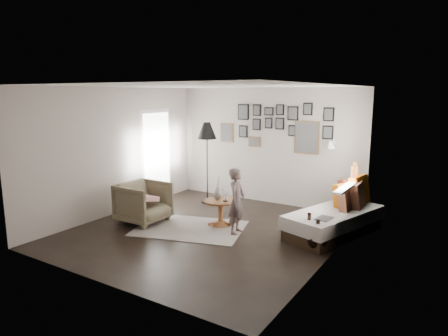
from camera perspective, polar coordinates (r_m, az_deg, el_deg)
The scene contains 23 objects.
ground at distance 7.37m, azimuth -2.42°, elevation -9.02°, with size 4.80×4.80×0.00m, color black.
wall_back at distance 9.09m, azimuth 6.10°, elevation 3.15°, with size 4.50×4.50×0.00m, color #AA9F95.
wall_front at distance 5.28m, azimuth -17.44°, elevation -2.76°, with size 4.50×4.50×0.00m, color #AA9F95.
wall_left at distance 8.50m, azimuth -15.12°, elevation 2.32°, with size 4.80×4.80×0.00m, color #AA9F95.
wall_right at distance 6.07m, azimuth 15.29°, elevation -0.92°, with size 4.80×4.80×0.00m, color #AA9F95.
ceiling at distance 6.94m, azimuth -2.59°, elevation 11.65°, with size 4.80×4.80×0.00m, color white.
door_left at distance 9.37m, azimuth -9.62°, elevation 1.74°, with size 0.00×2.14×2.14m.
window_right at distance 7.43m, azimuth 17.61°, elevation -1.86°, with size 0.15×1.32×1.30m.
gallery_wall at distance 8.91m, azimuth 7.77°, elevation 5.82°, with size 2.74×0.03×1.08m.
wall_sconce at distance 8.26m, azimuth 15.02°, elevation 3.23°, with size 0.18×0.36×0.16m.
rug at distance 7.53m, azimuth -4.87°, elevation -8.55°, with size 1.95×1.36×0.01m, color beige.
pedestal_table at distance 7.62m, azimuth -0.49°, elevation -6.53°, with size 0.63×0.63×0.49m.
vase at distance 7.57m, azimuth -0.92°, elevation -3.49°, with size 0.18×0.18×0.45m.
candles at distance 7.46m, azimuth 0.22°, elevation -3.89°, with size 0.11×0.11×0.23m.
daybed at distance 7.44m, azimuth 15.63°, elevation -6.74°, with size 1.39×2.12×0.97m.
magazine_on_daybed at distance 6.80m, azimuth 14.11°, elevation -6.99°, with size 0.22×0.30×0.02m, color black.
armchair at distance 7.90m, azimuth -11.41°, elevation -4.85°, with size 0.84×0.87×0.79m, color brown.
armchair_cushion at distance 7.90m, azimuth -11.02°, elevation -4.21°, with size 0.36×0.36×0.09m, color silver.
floor_lamp at distance 8.95m, azimuth -2.46°, elevation 4.93°, with size 0.43×0.43×1.84m.
magazine_basket at distance 8.09m, azimuth -13.24°, elevation -6.18°, with size 0.29×0.29×0.36m.
demijohn_large at distance 6.77m, azimuth 11.99°, elevation -9.11°, with size 0.37×0.37×0.56m.
demijohn_small at distance 6.61m, azimuth 13.18°, elevation -9.86°, with size 0.33×0.33×0.51m.
child at distance 7.09m, azimuth 1.82°, elevation -4.78°, with size 0.43×0.28×1.19m, color #544242.
Camera 1 is at (3.93, -5.71, 2.48)m, focal length 32.00 mm.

